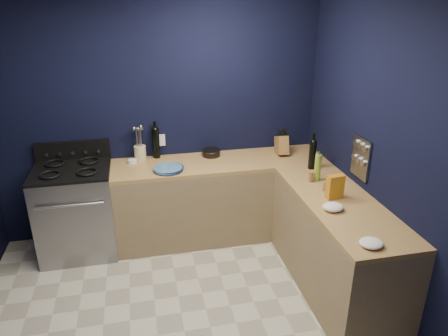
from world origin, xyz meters
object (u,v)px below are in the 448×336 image
object	(u,v)px
utensil_crock	(140,153)
plate_stack	(168,169)
crouton_bag	(335,187)
gas_range	(77,212)
knife_block	(282,145)

from	to	relation	value
utensil_crock	plate_stack	bearing A→B (deg)	-54.66
plate_stack	crouton_bag	distance (m)	1.66
gas_range	utensil_crock	bearing A→B (deg)	18.71
utensil_crock	knife_block	distance (m)	1.56
plate_stack	knife_block	world-z (taller)	knife_block
gas_range	utensil_crock	xyz separation A→B (m)	(0.69, 0.24, 0.52)
utensil_crock	crouton_bag	world-z (taller)	crouton_bag
gas_range	plate_stack	xyz separation A→B (m)	(0.96, -0.14, 0.46)
knife_block	crouton_bag	world-z (taller)	knife_block
utensil_crock	crouton_bag	bearing A→B (deg)	-38.48
utensil_crock	gas_range	bearing A→B (deg)	-161.29
plate_stack	utensil_crock	bearing A→B (deg)	125.34
gas_range	knife_block	distance (m)	2.31
utensil_crock	knife_block	size ratio (longest dim) A/B	0.76
plate_stack	knife_block	xyz separation A→B (m)	(1.29, 0.22, 0.09)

